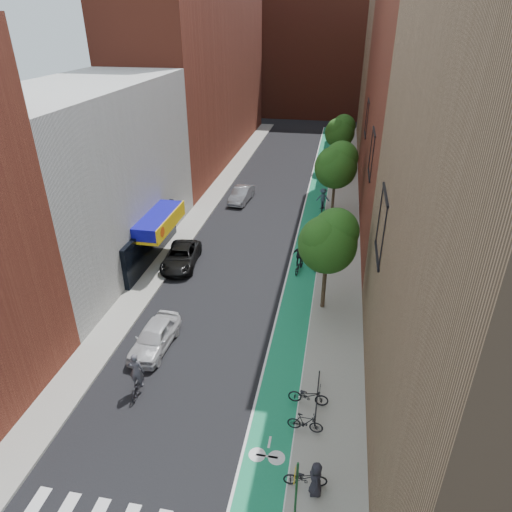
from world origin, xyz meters
The scene contains 24 objects.
ground centered at (0.00, 0.00, 0.00)m, with size 160.00×160.00×0.00m, color black.
bike_lane centered at (4.00, 26.00, 0.01)m, with size 2.00×68.00×0.01m, color #157950.
sidewalk_left centered at (-6.00, 26.00, 0.07)m, with size 2.00×68.00×0.15m, color gray.
sidewalk_right centered at (6.50, 26.00, 0.07)m, with size 3.00×68.00×0.15m, color gray.
building_left_white centered at (-11.00, 14.00, 6.00)m, with size 8.00×20.00×12.00m, color silver.
building_left_far_red centered at (-11.00, 42.00, 11.00)m, with size 8.00×36.00×22.00m, color maroon.
building_right_mid_red centered at (12.00, 26.00, 11.00)m, with size 8.00×28.00×22.00m, color maroon.
building_right_far_tan centered at (12.00, 50.00, 9.00)m, with size 8.00×20.00×18.00m, color #8C6B4C.
building_far_closure centered at (0.00, 72.00, 10.00)m, with size 30.00×14.00×20.00m, color maroon.
tree_near centered at (5.65, 10.02, 4.66)m, with size 3.40×3.36×6.42m.
tree_mid centered at (5.65, 24.02, 4.89)m, with size 3.55×3.53×6.74m.
tree_far centered at (5.65, 38.02, 4.50)m, with size 3.30×3.25×6.21m.
sign_pole centered at (5.38, -3.50, 1.84)m, with size 0.13×0.71×3.00m.
parked_car_white centered at (-3.00, 4.66, 0.71)m, with size 1.67×4.16×1.42m, color silver.
parked_car_black centered at (-4.59, 13.61, 0.66)m, with size 2.20×4.77×1.33m, color black.
parked_car_silver centered at (-3.00, 26.52, 0.70)m, with size 1.48×4.24×1.40m, color gray.
cyclist_lead centered at (-2.58, 1.42, 0.77)m, with size 0.79×1.76×2.23m.
cyclist_lane_near centered at (4.70, 14.97, 0.95)m, with size 1.03×1.76×2.19m.
cyclist_lane_mid centered at (3.74, 14.29, 0.78)m, with size 1.07×1.85×2.08m.
cyclist_lane_far centered at (4.70, 25.52, 0.96)m, with size 1.19×1.80×2.16m.
parked_bike_near centered at (5.64, -2.08, 0.59)m, with size 0.58×1.66×0.87m, color black.
parked_bike_mid centered at (5.40, 0.47, 0.61)m, with size 0.44×1.55×0.93m, color black.
parked_bike_far centered at (5.40, 2.04, 0.63)m, with size 0.64×1.84×0.97m, color black.
pedestrian centered at (6.03, -2.32, 0.92)m, with size 0.75×0.49×1.54m, color black.
Camera 1 is at (5.87, -13.35, 15.95)m, focal length 32.00 mm.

